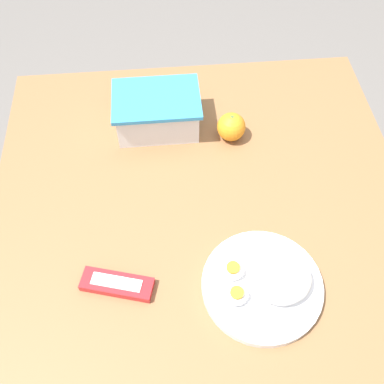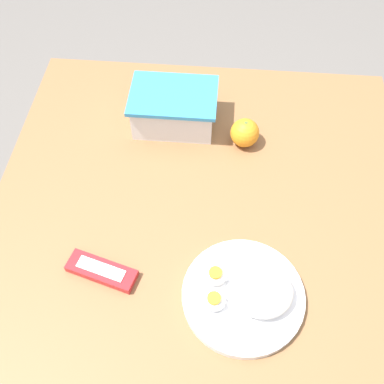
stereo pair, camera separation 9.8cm
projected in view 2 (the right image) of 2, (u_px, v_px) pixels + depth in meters
ground_plane at (198, 320)px, 1.64m from camera, size 10.00×10.00×0.00m
table at (201, 227)px, 1.09m from camera, size 0.94×0.93×0.77m
food_container at (174, 110)px, 1.11m from camera, size 0.21×0.15×0.10m
orange_fruit at (245, 133)px, 1.08m from camera, size 0.07×0.07×0.07m
rice_plate at (247, 293)px, 0.86m from camera, size 0.24×0.24×0.06m
candy_bar at (102, 271)px, 0.90m from camera, size 0.15×0.08×0.02m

